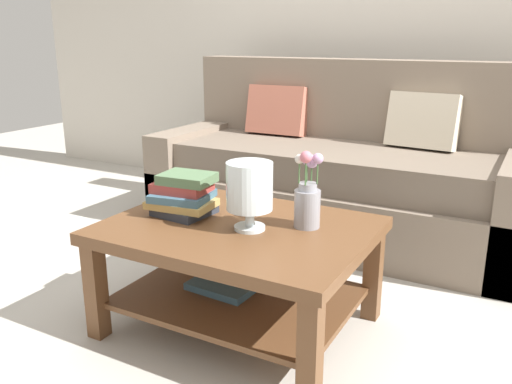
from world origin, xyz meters
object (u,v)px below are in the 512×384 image
at_px(glass_hurricane_vase, 250,188).
at_px(coffee_table, 238,253).
at_px(couch, 339,176).
at_px(flower_pitcher, 308,198).
at_px(book_stack_main, 184,195).

bearing_deg(glass_hurricane_vase, coffee_table, 160.64).
bearing_deg(coffee_table, glass_hurricane_vase, -19.36).
xyz_separation_m(couch, flower_pitcher, (0.30, -1.19, 0.22)).
relative_size(couch, flower_pitcher, 7.04).
bearing_deg(coffee_table, couch, 91.72).
bearing_deg(couch, book_stack_main, -100.07).
relative_size(coffee_table, flower_pitcher, 3.31).
height_order(coffee_table, glass_hurricane_vase, glass_hurricane_vase).
xyz_separation_m(couch, book_stack_main, (-0.23, -1.30, 0.18)).
distance_m(couch, glass_hurricane_vase, 1.36).
relative_size(couch, glass_hurricane_vase, 8.24).
distance_m(book_stack_main, glass_hurricane_vase, 0.35).
height_order(coffee_table, book_stack_main, book_stack_main).
bearing_deg(flower_pitcher, glass_hurricane_vase, -144.15).
bearing_deg(book_stack_main, couch, 79.93).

